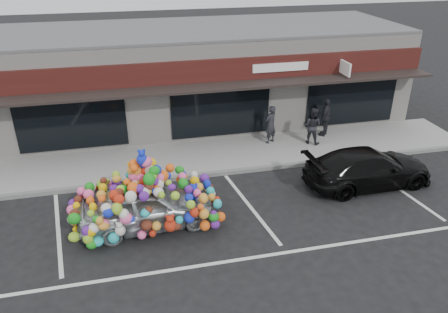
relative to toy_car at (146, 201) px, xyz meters
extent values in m
plane|color=black|center=(0.52, 0.10, -0.86)|extent=(90.00, 90.00, 0.00)
cube|color=silver|center=(0.52, 8.60, 1.24)|extent=(24.00, 6.00, 4.20)
cube|color=#59595B|center=(0.52, 8.60, 3.39)|extent=(24.00, 6.00, 0.12)
cube|color=#36130E|center=(0.52, 5.52, 2.29)|extent=(24.00, 0.18, 0.90)
cube|color=black|center=(0.52, 5.00, 1.79)|extent=(24.00, 1.20, 0.10)
cube|color=white|center=(8.72, 5.05, 2.19)|extent=(0.08, 0.95, 0.55)
cube|color=white|center=(6.02, 5.40, 2.29)|extent=(2.40, 0.04, 0.35)
cube|color=black|center=(-2.48, 5.57, 0.59)|extent=(4.20, 0.12, 2.30)
cube|color=black|center=(3.52, 5.57, 0.59)|extent=(4.20, 0.12, 2.30)
cube|color=black|center=(9.52, 5.57, 0.59)|extent=(4.20, 0.12, 2.30)
cube|color=gray|center=(0.52, 4.10, -0.79)|extent=(26.00, 3.00, 0.15)
cube|color=slate|center=(0.52, 2.60, -0.79)|extent=(26.00, 0.18, 0.16)
cube|color=silver|center=(-2.68, 0.30, -0.86)|extent=(0.73, 4.37, 0.01)
cube|color=silver|center=(3.32, 0.30, -0.86)|extent=(0.73, 4.37, 0.01)
cube|color=silver|center=(8.72, 0.30, -0.86)|extent=(0.73, 4.37, 0.01)
cube|color=silver|center=(2.52, -2.20, -0.86)|extent=(14.00, 0.12, 0.01)
imported|color=#9EA5A9|center=(0.00, 0.00, -0.17)|extent=(1.88, 4.16, 1.39)
ellipsoid|color=red|center=(0.00, 0.00, 1.05)|extent=(1.33, 1.78, 1.04)
sphere|color=#FFCF00|center=(1.42, -0.15, 0.15)|extent=(0.34, 0.34, 0.34)
sphere|color=#1F39FF|center=(0.60, -0.90, -0.31)|extent=(0.36, 0.36, 0.36)
sphere|color=green|center=(-0.80, 0.89, -0.26)|extent=(0.30, 0.30, 0.30)
sphere|color=#FF5ABC|center=(0.00, 0.00, 1.52)|extent=(0.32, 0.32, 0.32)
sphere|color=orange|center=(-1.22, 0.10, 0.16)|extent=(0.30, 0.30, 0.30)
imported|color=black|center=(7.77, 0.75, -0.20)|extent=(2.02, 4.64, 1.33)
imported|color=black|center=(5.44, 4.65, 0.10)|extent=(0.71, 0.65, 1.63)
imported|color=black|center=(7.11, 4.21, 0.07)|extent=(0.96, 0.94, 1.56)
imported|color=black|center=(8.00, 4.85, 0.14)|extent=(1.01, 0.97, 1.69)
camera|label=1|loc=(-0.23, -11.29, 7.02)|focal=35.00mm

